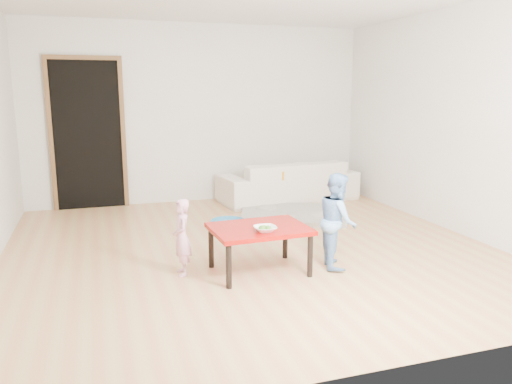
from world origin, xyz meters
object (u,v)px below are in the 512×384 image
red_table (259,249)px  sofa (288,181)px  child_pink (182,237)px  basin (228,226)px  child_blue (337,220)px  bowl (265,229)px

red_table → sofa: bearing=63.6°
child_pink → basin: size_ratio=1.68×
child_blue → basin: size_ratio=2.15×
red_table → bowl: bowl is taller
red_table → child_blue: child_blue is taller
child_pink → basin: bearing=149.5°
sofa → basin: 1.88m
basin → child_blue: bearing=-65.5°
red_table → child_blue: bearing=-5.7°
sofa → child_blue: child_blue is taller
child_blue → child_pink: bearing=97.1°
bowl → child_blue: bearing=7.0°
red_table → basin: size_ratio=2.06×
sofa → child_pink: bearing=45.9°
child_pink → red_table: bearing=78.2°
child_pink → bowl: bearing=65.8°
basin → red_table: bearing=-93.0°
red_table → child_pink: size_ratio=1.23×
sofa → bowl: (-1.37, -2.92, 0.16)m
bowl → basin: size_ratio=0.47×
sofa → red_table: (-1.37, -2.75, -0.09)m
red_table → child_pink: 0.72m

